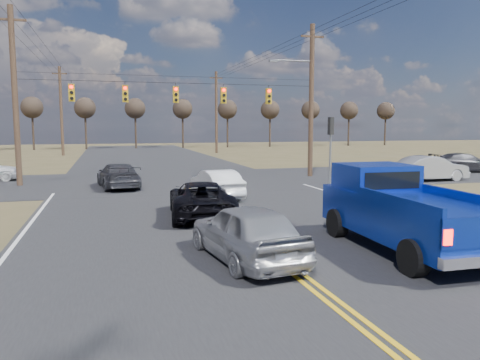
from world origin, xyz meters
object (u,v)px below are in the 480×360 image
object	(u,v)px
silver_suv	(246,232)
cross_car_east_far	(464,163)
dgrey_car_queue	(118,176)
white_car_queue	(216,184)
cross_car_east_near	(430,168)
black_suv	(201,199)
pickup_truck	(400,210)

from	to	relation	value
silver_suv	cross_car_east_far	distance (m)	27.90
dgrey_car_queue	cross_car_east_far	size ratio (longest dim) A/B	0.98
white_car_queue	cross_car_east_near	world-z (taller)	cross_car_east_near
black_suv	silver_suv	bearing A→B (deg)	96.42
black_suv	cross_car_east_far	size ratio (longest dim) A/B	1.01
pickup_truck	white_car_queue	world-z (taller)	pickup_truck
pickup_truck	black_suv	distance (m)	7.50
white_car_queue	silver_suv	bearing A→B (deg)	75.59
silver_suv	black_suv	world-z (taller)	silver_suv
black_suv	white_car_queue	distance (m)	4.64
black_suv	cross_car_east_near	world-z (taller)	cross_car_east_near
white_car_queue	dgrey_car_queue	bearing A→B (deg)	-54.06
silver_suv	cross_car_east_far	xyz separation A→B (m)	(21.91, 17.28, -0.05)
silver_suv	dgrey_car_queue	xyz separation A→B (m)	(-2.79, 15.25, -0.06)
black_suv	dgrey_car_queue	bearing A→B (deg)	-66.90
cross_car_east_near	dgrey_car_queue	bearing A→B (deg)	82.66
dgrey_car_queue	cross_car_east_near	world-z (taller)	cross_car_east_near
white_car_queue	cross_car_east_far	world-z (taller)	cross_car_east_far
pickup_truck	black_suv	size ratio (longest dim) A/B	1.25
white_car_queue	cross_car_east_far	xyz separation A→B (m)	(20.31, 6.99, 0.02)
dgrey_car_queue	cross_car_east_near	distance (m)	18.75
silver_suv	black_suv	size ratio (longest dim) A/B	0.90
silver_suv	cross_car_east_near	xyz separation A→B (m)	(15.86, 13.33, 0.03)
silver_suv	white_car_queue	bearing A→B (deg)	-106.55
pickup_truck	white_car_queue	bearing A→B (deg)	106.96
pickup_truck	black_suv	xyz separation A→B (m)	(-4.41, 6.06, -0.42)
white_car_queue	dgrey_car_queue	size ratio (longest dim) A/B	0.87
black_suv	dgrey_car_queue	world-z (taller)	dgrey_car_queue
silver_suv	cross_car_east_near	size ratio (longest dim) A/B	0.93
white_car_queue	cross_car_east_near	distance (m)	14.58
pickup_truck	cross_car_east_near	xyz separation A→B (m)	(11.45, 13.46, -0.32)
dgrey_car_queue	cross_car_east_far	distance (m)	24.79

